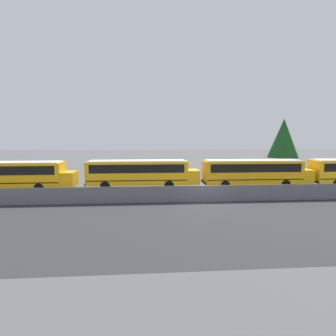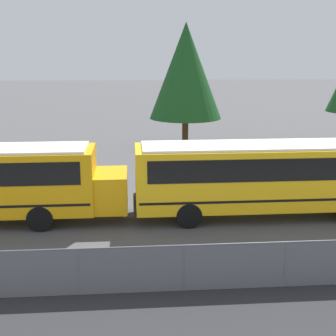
# 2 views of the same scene
# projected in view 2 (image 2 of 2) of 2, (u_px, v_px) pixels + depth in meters

# --- Properties ---
(school_bus_5) EXTENTS (12.45, 2.51, 3.15)m
(school_bus_5) POSITION_uv_depth(u_px,v_px,m) (273.00, 173.00, 19.65)
(school_bus_5) COLOR yellow
(school_bus_5) RESTS_ON ground_plane
(tree_1) EXTENTS (5.01, 5.01, 8.78)m
(tree_1) POSITION_uv_depth(u_px,v_px,m) (186.00, 71.00, 32.13)
(tree_1) COLOR #51381E
(tree_1) RESTS_ON ground_plane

